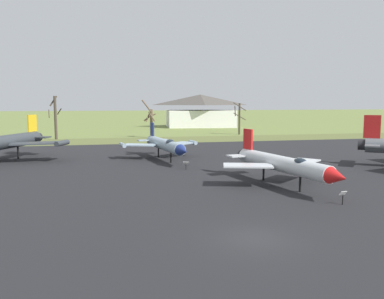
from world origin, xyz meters
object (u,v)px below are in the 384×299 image
(jet_fighter_rear_left, at_px, (165,145))
(info_placard_rear_left, at_px, (186,165))
(info_placard_front_left, at_px, (343,196))
(visitor_building, at_px, (200,111))
(jet_fighter_front_left, at_px, (283,164))

(jet_fighter_rear_left, xyz_separation_m, info_placard_rear_left, (1.05, -7.43, -1.36))
(info_placard_front_left, bearing_deg, info_placard_rear_left, 114.68)
(visitor_building, bearing_deg, jet_fighter_rear_left, -107.49)
(jet_fighter_front_left, relative_size, info_placard_front_left, 13.79)
(info_placard_rear_left, distance_m, visitor_building, 73.63)
(jet_fighter_front_left, xyz_separation_m, info_placard_rear_left, (-6.26, 10.12, -1.39))
(jet_fighter_front_left, distance_m, info_placard_front_left, 6.91)
(visitor_building, bearing_deg, jet_fighter_front_left, -98.91)
(jet_fighter_front_left, height_order, info_placard_front_left, jet_fighter_front_left)
(info_placard_front_left, xyz_separation_m, info_placard_rear_left, (-7.69, 16.74, -0.04))
(jet_fighter_rear_left, relative_size, visitor_building, 0.70)
(info_placard_rear_left, bearing_deg, info_placard_front_left, -65.32)
(info_placard_rear_left, bearing_deg, jet_fighter_rear_left, 98.03)
(jet_fighter_front_left, relative_size, jet_fighter_rear_left, 0.98)
(jet_fighter_rear_left, bearing_deg, visitor_building, 72.51)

